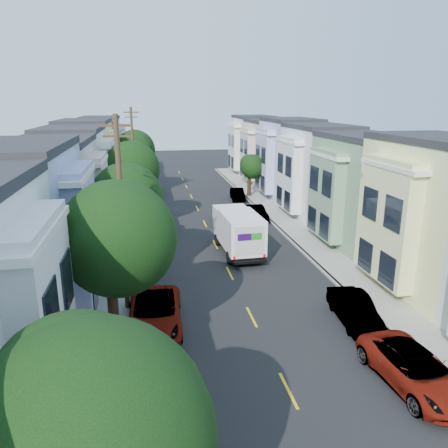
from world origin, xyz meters
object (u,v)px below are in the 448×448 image
(tree_b, at_px, (116,239))
(tree_c, at_px, (125,200))
(parked_left_c, at_px, (155,313))
(parked_right_a, at_px, (415,370))
(tree_a, at_px, (86,444))
(fedex_truck, at_px, (238,230))
(utility_pole_near, at_px, (122,216))
(parked_left_b, at_px, (161,437))
(tree_e, at_px, (134,150))
(tree_d, at_px, (130,169))
(parked_right_b, at_px, (354,310))
(tree_far_r, at_px, (252,167))
(parked_right_d, at_px, (237,195))
(utility_pole_far, at_px, (133,155))
(parked_left_d, at_px, (151,234))
(lead_sedan, at_px, (223,214))
(parked_right_c, at_px, (256,213))

(tree_b, relative_size, tree_c, 1.07)
(tree_c, xyz_separation_m, parked_left_c, (1.40, -6.36, -4.28))
(tree_b, bearing_deg, parked_right_a, -18.92)
(tree_a, distance_m, parked_right_a, 13.39)
(fedex_truck, bearing_deg, tree_a, -110.90)
(utility_pole_near, relative_size, parked_left_b, 2.43)
(tree_e, xyz_separation_m, parked_left_c, (1.40, -33.06, -4.40))
(parked_right_a, bearing_deg, utility_pole_near, 137.92)
(tree_d, bearing_deg, parked_right_b, -59.12)
(tree_far_r, distance_m, parked_right_a, 35.39)
(tree_far_r, height_order, parked_right_d, tree_far_r)
(tree_a, xyz_separation_m, utility_pole_far, (0.00, 40.76, 0.51))
(tree_far_r, height_order, parked_right_b, tree_far_r)
(tree_d, xyz_separation_m, utility_pole_near, (0.00, -15.30, -0.08))
(tree_e, height_order, utility_pole_far, utility_pole_far)
(parked_left_d, distance_m, parked_right_b, 17.72)
(parked_left_b, bearing_deg, tree_a, -110.53)
(tree_d, xyz_separation_m, parked_left_b, (1.40, -25.66, -4.54))
(fedex_truck, distance_m, lead_sedan, 8.68)
(tree_a, height_order, parked_right_b, tree_a)
(tree_far_r, bearing_deg, parked_left_c, -112.23)
(parked_left_c, bearing_deg, parked_left_b, -87.33)
(utility_pole_near, height_order, parked_right_c, utility_pole_near)
(parked_right_b, bearing_deg, tree_b, -168.41)
(utility_pole_near, height_order, parked_right_d, utility_pole_near)
(tree_c, height_order, parked_left_d, tree_c)
(tree_d, height_order, parked_right_b, tree_d)
(parked_left_c, bearing_deg, parked_right_c, 64.97)
(parked_right_c, bearing_deg, parked_left_d, -154.09)
(tree_c, bearing_deg, tree_d, 90.00)
(fedex_truck, xyz_separation_m, parked_right_c, (3.58, 8.63, -1.08))
(utility_pole_far, relative_size, parked_left_c, 1.80)
(utility_pole_near, height_order, parked_left_c, utility_pole_near)
(utility_pole_near, bearing_deg, parked_left_b, -82.30)
(tree_c, distance_m, tree_e, 26.70)
(lead_sedan, distance_m, parked_left_d, 8.39)
(parked_left_c, bearing_deg, tree_b, -116.28)
(tree_b, relative_size, parked_left_c, 1.41)
(parked_right_b, bearing_deg, tree_d, 125.83)
(parked_left_d, height_order, parked_right_a, parked_right_a)
(tree_b, distance_m, tree_far_r, 34.11)
(lead_sedan, bearing_deg, parked_left_c, -106.67)
(tree_c, relative_size, parked_right_c, 1.83)
(parked_left_c, bearing_deg, utility_pole_far, 95.51)
(lead_sedan, bearing_deg, utility_pole_near, -113.11)
(tree_far_r, distance_m, lead_sedan, 11.76)
(tree_c, bearing_deg, tree_a, -90.00)
(tree_a, bearing_deg, parked_right_b, 45.34)
(tree_a, xyz_separation_m, tree_c, (-0.00, 18.93, 0.41))
(parked_left_d, height_order, parked_right_b, parked_right_b)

